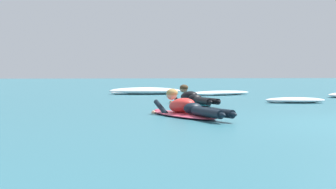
# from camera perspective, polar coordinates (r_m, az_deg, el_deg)

# --- Properties ---
(ground_plane) EXTENTS (120.00, 120.00, 0.00)m
(ground_plane) POSITION_cam_1_polar(r_m,az_deg,el_deg) (17.53, 5.58, -0.19)
(ground_plane) COLOR #2D6B7A
(surfer_near) EXTENTS (1.14, 2.65, 0.53)m
(surfer_near) POSITION_cam_1_polar(r_m,az_deg,el_deg) (9.16, 2.05, -1.67)
(surfer_near) COLOR #E54C66
(surfer_near) RESTS_ON ground
(surfer_far) EXTENTS (0.90, 2.72, 0.54)m
(surfer_far) POSITION_cam_1_polar(r_m,az_deg,el_deg) (12.73, 2.67, -0.53)
(surfer_far) COLOR #2DB2D1
(surfer_far) RESTS_ON ground
(whitewater_front) EXTENTS (2.78, 1.68, 0.16)m
(whitewater_front) POSITION_cam_1_polar(r_m,az_deg,el_deg) (18.23, 5.74, 0.15)
(whitewater_front) COLOR white
(whitewater_front) RESTS_ON ground
(whitewater_mid_left) EXTENTS (1.67, 1.00, 0.15)m
(whitewater_mid_left) POSITION_cam_1_polar(r_m,az_deg,el_deg) (13.89, 13.99, -0.63)
(whitewater_mid_left) COLOR white
(whitewater_mid_left) RESTS_ON ground
(whitewater_back) EXTENTS (2.72, 1.17, 0.26)m
(whitewater_back) POSITION_cam_1_polar(r_m,az_deg,el_deg) (18.92, -2.56, 0.38)
(whitewater_back) COLOR white
(whitewater_back) RESTS_ON ground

